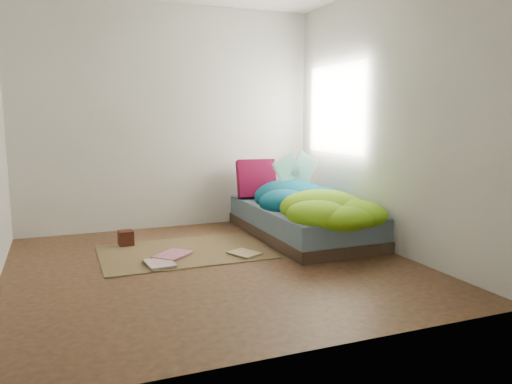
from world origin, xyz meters
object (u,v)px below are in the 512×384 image
Objects in this scene: bed at (301,221)px; wooden_box at (126,238)px; pillow_magenta at (256,179)px; open_book at (296,160)px; floor_book_a at (147,265)px; floor_book_b at (161,254)px.

wooden_box is (-1.87, 0.29, -0.08)m from bed.
pillow_magenta reaches higher than wooden_box.
open_book is 2.06m from wooden_box.
pillow_magenta is at bearing 35.28° from floor_book_a.
floor_book_a is at bearing -163.10° from bed.
bed is 1.63m from floor_book_b.
pillow_magenta is at bearing 116.13° from open_book.
bed is 1.88m from floor_book_a.
floor_book_a is at bearing -84.77° from wooden_box.
bed is 13.57× the size of wooden_box.
open_book is at bearing 77.65° from bed.
open_book is 1.56× the size of floor_book_a.
bed is at bearing 54.89° from floor_book_b.
floor_book_b is at bearing -137.32° from pillow_magenta.
floor_book_b is (0.26, -0.53, -0.06)m from wooden_box.
pillow_magenta reaches higher than bed.
floor_book_a is (-1.79, -0.54, -0.14)m from bed.
floor_book_a is 0.36m from floor_book_b.
open_book reaches higher than floor_book_a.
wooden_box is at bearing -157.60° from pillow_magenta.
pillow_magenta is at bearing 81.68° from floor_book_b.
bed reaches higher than wooden_box.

